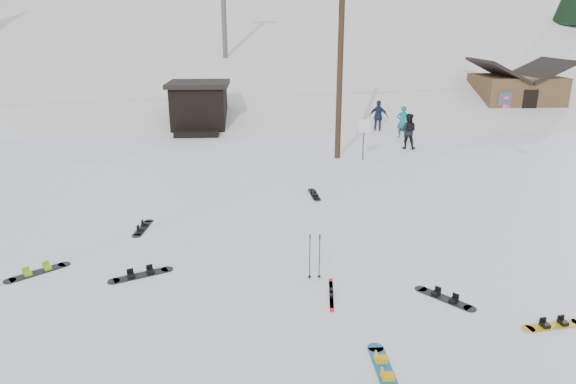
{
  "coord_description": "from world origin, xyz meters",
  "views": [
    {
      "loc": [
        -1.46,
        -8.75,
        5.83
      ],
      "look_at": [
        -0.75,
        4.77,
        1.4
      ],
      "focal_mm": 32.0,
      "sensor_mm": 36.0,
      "label": 1
    }
  ],
  "objects_px": {
    "utility_pole": "(340,52)",
    "cabin": "(515,95)",
    "hero_skis": "(331,294)",
    "hero_snowboard": "(384,370)"
  },
  "relations": [
    {
      "from": "hero_snowboard",
      "to": "hero_skis",
      "type": "distance_m",
      "value": 2.79
    },
    {
      "from": "utility_pole",
      "to": "cabin",
      "type": "distance_m",
      "value": 16.71
    },
    {
      "from": "cabin",
      "to": "hero_skis",
      "type": "bearing_deg",
      "value": -123.59
    },
    {
      "from": "hero_snowboard",
      "to": "hero_skis",
      "type": "relative_size",
      "value": 1.09
    },
    {
      "from": "cabin",
      "to": "hero_snowboard",
      "type": "height_order",
      "value": "cabin"
    },
    {
      "from": "utility_pole",
      "to": "hero_skis",
      "type": "xyz_separation_m",
      "value": [
        -1.94,
        -12.5,
        -4.66
      ]
    },
    {
      "from": "cabin",
      "to": "hero_snowboard",
      "type": "bearing_deg",
      "value": -119.66
    },
    {
      "from": "cabin",
      "to": "utility_pole",
      "type": "bearing_deg",
      "value": -142.44
    },
    {
      "from": "hero_snowboard",
      "to": "cabin",
      "type": "bearing_deg",
      "value": -30.56
    },
    {
      "from": "hero_skis",
      "to": "cabin",
      "type": "bearing_deg",
      "value": 62.83
    }
  ]
}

